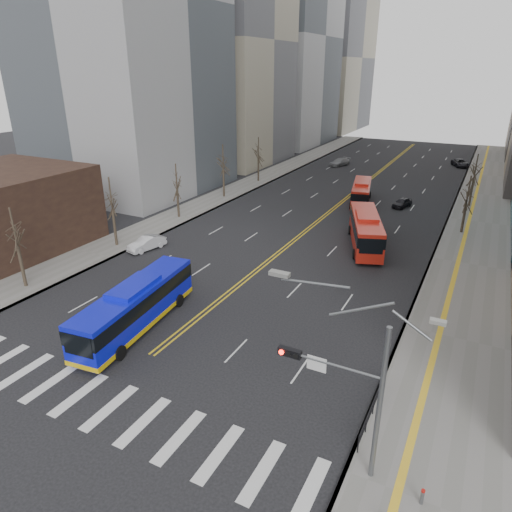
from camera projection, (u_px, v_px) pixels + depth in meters
ground at (94, 401)px, 25.78m from camera, size 220.00×220.00×0.00m
sidewalk_right at (478, 222)px, 55.33m from camera, size 7.00×130.00×0.15m
sidewalk_left at (235, 190)px, 69.69m from camera, size 5.00×130.00×0.15m
crosswalk at (94, 401)px, 25.78m from camera, size 26.70×4.00×0.01m
centerline at (359, 189)px, 70.96m from camera, size 0.55×100.00×0.01m
office_towers at (395, 24)px, 72.85m from camera, size 83.00×134.00×58.00m
signal_mast at (348, 382)px, 19.75m from camera, size 5.37×0.37×9.39m
pedestrian_railing at (374, 404)px, 24.35m from camera, size 0.06×6.06×1.02m
street_trees at (258, 179)px, 55.33m from camera, size 35.20×47.20×7.60m
blue_bus at (136, 305)px, 32.43m from camera, size 3.85×12.09×3.46m
red_bus_near at (366, 228)px, 47.33m from camera, size 6.27×11.50×3.58m
red_bus_far at (361, 191)px, 62.45m from camera, size 4.31×10.08×3.15m
car_white at (147, 243)px, 46.96m from camera, size 2.39×4.39×1.37m
car_dark_mid at (402, 203)px, 61.31m from camera, size 2.44×3.88×1.23m
car_silver at (340, 162)px, 87.26m from camera, size 3.42×5.14×1.38m
car_dark_far at (460, 163)px, 86.52m from camera, size 3.96×5.41×1.37m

